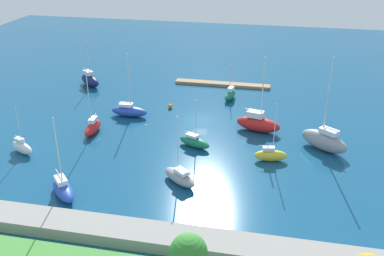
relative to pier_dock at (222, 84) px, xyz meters
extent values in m
plane|color=navy|center=(1.42, 18.06, -0.29)|extent=(160.00, 160.00, 0.00)
cube|color=#997A56|center=(0.00, 0.00, 0.00)|extent=(20.04, 2.04, 0.58)
cube|color=gray|center=(1.42, 51.08, 0.43)|extent=(69.62, 3.80, 1.44)
sphere|color=#337F2D|center=(-4.90, 57.39, 4.61)|extent=(3.45, 3.45, 3.45)
ellipsoid|color=red|center=(-8.86, 20.95, 0.94)|extent=(7.71, 4.02, 2.46)
cube|color=silver|center=(-8.28, 20.82, 2.67)|extent=(2.90, 2.02, 1.01)
cylinder|color=silver|center=(-9.21, 21.03, 7.29)|extent=(0.18, 0.18, 10.24)
cylinder|color=silver|center=(-7.85, 20.72, 3.33)|extent=(2.77, 0.75, 0.14)
ellipsoid|color=#2347B2|center=(14.00, 19.38, 0.63)|extent=(6.61, 2.32, 1.84)
cube|color=silver|center=(14.53, 19.37, 1.84)|extent=(2.39, 1.36, 0.57)
cylinder|color=silver|center=(13.68, 19.39, 6.42)|extent=(0.16, 0.16, 9.73)
cylinder|color=silver|center=(14.87, 19.36, 2.28)|extent=(2.39, 0.17, 0.13)
ellipsoid|color=#19724C|center=(-2.58, 7.77, 0.58)|extent=(2.44, 4.86, 1.73)
cube|color=silver|center=(-2.66, 7.41, 1.80)|extent=(1.22, 1.83, 0.71)
cylinder|color=silver|center=(-2.53, 8.00, 4.24)|extent=(0.11, 0.11, 5.59)
cylinder|color=silver|center=(-2.74, 7.08, 2.30)|extent=(0.51, 1.86, 0.09)
ellipsoid|color=gray|center=(0.27, 38.98, 0.54)|extent=(5.67, 5.03, 1.66)
cube|color=silver|center=(-0.09, 39.26, 1.63)|extent=(2.33, 2.18, 0.52)
cylinder|color=silver|center=(0.49, 38.80, 5.34)|extent=(0.14, 0.14, 7.94)
cylinder|color=silver|center=(-0.41, 39.50, 2.04)|extent=(1.87, 1.49, 0.11)
ellipsoid|color=white|center=(25.18, 35.66, 0.60)|extent=(4.69, 3.15, 1.78)
cube|color=silver|center=(25.51, 35.50, 1.79)|extent=(1.82, 1.42, 0.59)
cylinder|color=silver|center=(24.98, 35.76, 4.27)|extent=(0.11, 0.11, 5.56)
cylinder|color=silver|center=(25.73, 35.40, 2.23)|extent=(1.55, 0.79, 0.09)
ellipsoid|color=yellow|center=(-11.32, 30.57, 0.57)|extent=(4.90, 2.25, 1.72)
cube|color=silver|center=(-10.95, 30.63, 1.70)|extent=(1.82, 1.17, 0.54)
cylinder|color=silver|center=(-11.55, 30.53, 5.05)|extent=(0.11, 0.11, 7.24)
cylinder|color=silver|center=(-10.51, 30.71, 2.12)|extent=(2.10, 0.43, 0.09)
ellipsoid|color=#141E4C|center=(27.35, 5.82, 0.87)|extent=(6.34, 5.67, 2.32)
cube|color=silver|center=(27.75, 5.50, 2.45)|extent=(2.60, 2.44, 0.84)
cylinder|color=silver|center=(27.10, 6.02, 5.72)|extent=(0.15, 0.15, 7.38)
cylinder|color=silver|center=(28.34, 5.03, 3.02)|extent=(2.56, 2.08, 0.12)
ellipsoid|color=red|center=(17.61, 27.13, 0.62)|extent=(1.79, 5.72, 1.81)
cube|color=silver|center=(17.62, 26.68, 1.87)|extent=(1.03, 2.07, 0.69)
cylinder|color=silver|center=(17.60, 27.41, 6.06)|extent=(0.14, 0.14, 9.06)
cylinder|color=silver|center=(17.63, 26.27, 2.36)|extent=(0.18, 2.29, 0.11)
ellipsoid|color=#2347B2|center=(13.96, 44.86, 0.57)|extent=(5.55, 5.78, 1.71)
cube|color=silver|center=(14.28, 44.50, 1.74)|extent=(2.35, 2.41, 0.65)
cylinder|color=silver|center=(13.76, 45.08, 6.05)|extent=(0.14, 0.14, 9.25)
cylinder|color=silver|center=(14.74, 44.01, 2.22)|extent=(2.06, 2.22, 0.12)
ellipsoid|color=#19724C|center=(0.34, 28.54, 0.50)|extent=(5.55, 3.57, 1.58)
cube|color=silver|center=(0.73, 28.37, 1.52)|extent=(2.15, 1.65, 0.46)
cylinder|color=silver|center=(0.09, 28.64, 4.40)|extent=(0.13, 0.13, 6.22)
cylinder|color=silver|center=(1.08, 28.23, 1.90)|extent=(2.01, 0.91, 0.10)
ellipsoid|color=gray|center=(-19.02, 25.48, 1.15)|extent=(7.63, 6.51, 2.89)
cube|color=silver|center=(-19.52, 25.84, 2.98)|extent=(3.09, 2.81, 0.76)
cylinder|color=silver|center=(-18.71, 25.25, 8.44)|extent=(0.18, 0.18, 11.68)
cylinder|color=silver|center=(-19.80, 26.05, 3.50)|extent=(2.26, 1.72, 0.15)
sphere|color=orange|center=(7.76, 14.40, 0.13)|extent=(0.84, 0.84, 0.84)
camera|label=1|loc=(-11.27, 86.85, 31.12)|focal=40.74mm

